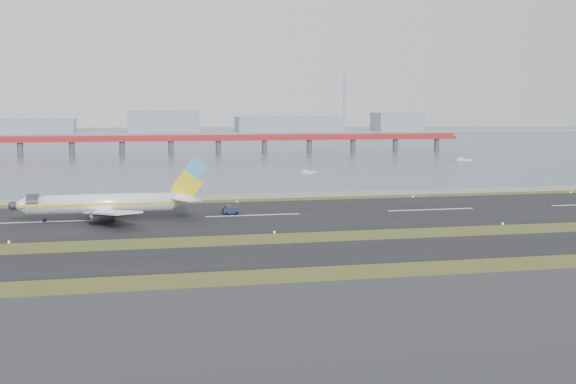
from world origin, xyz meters
name	(u,v)px	position (x,y,z in m)	size (l,w,h in m)	color
ground	(283,241)	(0.00, 0.00, 0.00)	(1000.00, 1000.00, 0.00)	#3B4418
apron_strip	(405,341)	(0.00, -55.00, 0.05)	(1000.00, 50.00, 0.10)	#2A2A2C
taxiway_strip	(300,254)	(0.00, -12.00, 0.05)	(1000.00, 18.00, 0.10)	black
runway_strip	(253,215)	(0.00, 30.00, 0.05)	(1000.00, 45.00, 0.10)	black
seawall	(233,197)	(0.00, 60.00, 0.50)	(1000.00, 2.50, 1.00)	gray
bay_water	(160,139)	(0.00, 460.00, 0.00)	(1400.00, 800.00, 1.30)	#445661
red_pier	(218,140)	(20.00, 250.00, 7.28)	(260.00, 5.00, 10.20)	#AF1E21
far_shoreline	(167,127)	(13.62, 620.00, 6.07)	(1400.00, 80.00, 60.50)	#8A96A3
airliner	(109,203)	(-29.21, 29.77, 3.46)	(38.52, 32.89, 12.80)	white
pushback_tug	(230,210)	(-4.48, 32.45, 1.01)	(3.41, 2.21, 2.08)	#16213D
workboat_near	(308,172)	(35.95, 126.23, 0.49)	(6.63, 4.42, 1.55)	silver
workboat_far	(463,160)	(118.24, 173.27, 0.56)	(7.55, 3.40, 1.77)	silver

